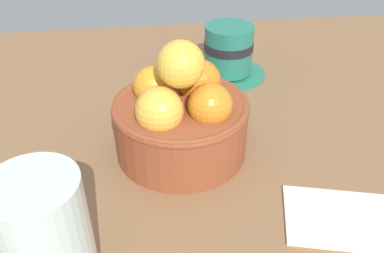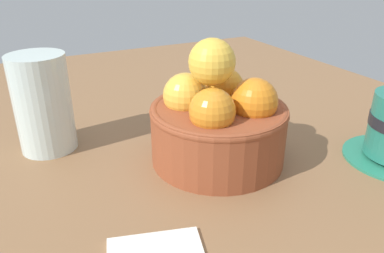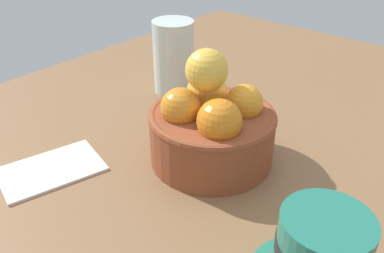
# 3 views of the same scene
# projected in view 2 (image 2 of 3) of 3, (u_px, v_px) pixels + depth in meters

# --- Properties ---
(ground_plane) EXTENTS (1.10, 0.81, 0.03)m
(ground_plane) POSITION_uv_depth(u_px,v_px,m) (217.00, 170.00, 0.44)
(ground_plane) COLOR brown
(terracotta_bowl) EXTENTS (0.15, 0.15, 0.14)m
(terracotta_bowl) POSITION_uv_depth(u_px,v_px,m) (218.00, 121.00, 0.41)
(terracotta_bowl) COLOR brown
(terracotta_bowl) RESTS_ON ground_plane
(water_glass) EXTENTS (0.06, 0.06, 0.11)m
(water_glass) POSITION_uv_depth(u_px,v_px,m) (43.00, 103.00, 0.44)
(water_glass) COLOR silver
(water_glass) RESTS_ON ground_plane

